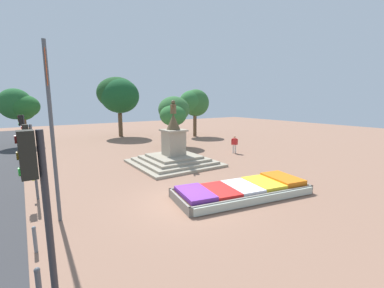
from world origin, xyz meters
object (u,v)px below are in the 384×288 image
(flower_planter, at_px, (244,190))
(traffic_light_near_crossing, at_px, (40,204))
(statue_monument, at_px, (174,154))
(kerb_bollard_mid_a, at_px, (35,239))
(pedestrian_with_handbag, at_px, (234,143))
(banner_pole, at_px, (52,129))
(traffic_light_far_corner, at_px, (23,129))
(kerb_bollard_south, at_px, (39,284))
(traffic_light_mid_block, at_px, (30,149))

(flower_planter, height_order, traffic_light_near_crossing, traffic_light_near_crossing)
(statue_monument, relative_size, kerb_bollard_mid_a, 6.58)
(pedestrian_with_handbag, bearing_deg, kerb_bollard_mid_a, -153.38)
(pedestrian_with_handbag, bearing_deg, traffic_light_near_crossing, -142.90)
(statue_monument, xyz_separation_m, banner_pole, (-8.16, -5.37, 2.89))
(statue_monument, relative_size, traffic_light_far_corner, 1.58)
(statue_monument, height_order, kerb_bollard_south, statue_monument)
(traffic_light_near_crossing, height_order, pedestrian_with_handbag, traffic_light_near_crossing)
(traffic_light_mid_block, relative_size, traffic_light_far_corner, 1.00)
(flower_planter, xyz_separation_m, traffic_light_far_corner, (-8.80, 14.17, 2.24))
(kerb_bollard_south, relative_size, kerb_bollard_mid_a, 1.04)
(flower_planter, distance_m, banner_pole, 8.83)
(traffic_light_mid_block, bearing_deg, flower_planter, -30.49)
(pedestrian_with_handbag, xyz_separation_m, kerb_bollard_mid_a, (-15.46, -7.75, -0.45))
(banner_pole, bearing_deg, statue_monument, 33.38)
(traffic_light_far_corner, relative_size, kerb_bollard_south, 4.01)
(statue_monument, distance_m, kerb_bollard_south, 13.28)
(flower_planter, bearing_deg, traffic_light_mid_block, 149.51)
(kerb_bollard_south, height_order, kerb_bollard_mid_a, kerb_bollard_south)
(traffic_light_mid_block, xyz_separation_m, kerb_bollard_mid_a, (-0.20, -4.98, -2.01))
(flower_planter, distance_m, kerb_bollard_mid_a, 8.81)
(statue_monument, height_order, traffic_light_mid_block, statue_monument)
(traffic_light_mid_block, bearing_deg, traffic_light_far_corner, 91.19)
(traffic_light_near_crossing, distance_m, pedestrian_with_handbag, 19.33)
(kerb_bollard_mid_a, bearing_deg, pedestrian_with_handbag, 26.62)
(pedestrian_with_handbag, bearing_deg, statue_monument, -175.91)
(statue_monument, bearing_deg, kerb_bollard_south, -133.16)
(traffic_light_far_corner, bearing_deg, statue_monument, -36.88)
(traffic_light_near_crossing, xyz_separation_m, pedestrian_with_handbag, (15.33, 11.60, -2.00))
(traffic_light_far_corner, relative_size, pedestrian_with_handbag, 2.28)
(banner_pole, relative_size, pedestrian_with_handbag, 4.31)
(traffic_light_near_crossing, distance_m, kerb_bollard_south, 2.83)
(traffic_light_near_crossing, relative_size, pedestrian_with_handbag, 2.66)
(flower_planter, xyz_separation_m, kerb_bollard_south, (-8.84, -2.30, 0.20))
(traffic_light_far_corner, bearing_deg, traffic_light_mid_block, -88.81)
(statue_monument, height_order, pedestrian_with_handbag, statue_monument)
(flower_planter, distance_m, traffic_light_mid_block, 10.23)
(traffic_light_near_crossing, relative_size, traffic_light_far_corner, 1.17)
(flower_planter, relative_size, traffic_light_mid_block, 1.99)
(pedestrian_with_handbag, height_order, kerb_bollard_south, pedestrian_with_handbag)
(kerb_bollard_south, xyz_separation_m, kerb_bollard_mid_a, (0.03, 2.39, -0.02))
(statue_monument, bearing_deg, pedestrian_with_handbag, 4.09)
(banner_pole, height_order, pedestrian_with_handbag, banner_pole)
(pedestrian_with_handbag, distance_m, kerb_bollard_mid_a, 17.30)
(flower_planter, height_order, traffic_light_far_corner, traffic_light_far_corner)
(banner_pole, relative_size, kerb_bollard_south, 7.57)
(kerb_bollard_mid_a, bearing_deg, traffic_light_near_crossing, -88.11)
(pedestrian_with_handbag, distance_m, kerb_bollard_south, 18.52)
(traffic_light_near_crossing, distance_m, traffic_light_far_corner, 17.93)
(statue_monument, bearing_deg, traffic_light_mid_block, -165.37)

